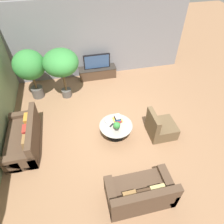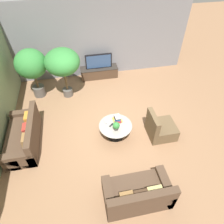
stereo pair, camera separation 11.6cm
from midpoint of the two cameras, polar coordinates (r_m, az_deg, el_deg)
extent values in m
plane|color=#8C6647|center=(6.46, -0.36, -4.26)|extent=(24.00, 24.00, 0.00)
cube|color=slate|center=(8.24, -5.68, 19.86)|extent=(7.40, 0.12, 3.00)
cube|color=#473323|center=(8.56, -4.57, 11.20)|extent=(1.51, 0.48, 0.44)
cube|color=#2D2823|center=(8.45, -4.65, 12.40)|extent=(1.54, 0.50, 0.02)
cube|color=black|center=(8.30, -4.78, 14.22)|extent=(1.07, 0.08, 0.60)
cube|color=navy|center=(8.26, -4.73, 14.08)|extent=(0.98, 0.00, 0.54)
cube|color=black|center=(8.44, -4.66, 12.53)|extent=(0.32, 0.13, 0.02)
cylinder|color=black|center=(6.23, 0.54, -6.58)|extent=(0.54, 0.54, 0.02)
cylinder|color=black|center=(6.07, 0.55, -5.33)|extent=(0.10, 0.10, 0.44)
cylinder|color=gray|center=(5.90, 0.57, -3.88)|extent=(0.98, 0.98, 0.02)
cube|color=#4C3828|center=(6.41, -24.46, -7.33)|extent=(0.84, 1.83, 0.42)
cube|color=#4C3828|center=(6.03, -22.51, -4.39)|extent=(0.16, 1.83, 0.42)
cube|color=#4C3828|center=(6.92, -24.00, -1.88)|extent=(0.84, 0.20, 0.54)
cube|color=#4C3828|center=(5.87, -25.36, -13.01)|extent=(0.84, 0.20, 0.54)
cube|color=orange|center=(6.39, -23.54, -2.22)|extent=(0.12, 0.35, 0.32)
cube|color=#B23328|center=(6.12, -23.79, -5.04)|extent=(0.17, 0.31, 0.30)
cube|color=olive|center=(5.84, -24.13, -7.95)|extent=(0.16, 0.33, 0.31)
cube|color=#4C3828|center=(5.06, 7.09, -21.94)|extent=(1.53, 0.84, 0.42)
cube|color=#4C3828|center=(4.56, 9.01, -23.48)|extent=(1.53, 0.16, 0.42)
cube|color=#4C3828|center=(5.19, 14.55, -19.68)|extent=(0.20, 0.84, 0.54)
cube|color=#4C3828|center=(4.92, -0.87, -23.38)|extent=(0.20, 0.84, 0.54)
cube|color=tan|center=(4.75, 11.99, -21.06)|extent=(0.33, 0.12, 0.29)
cube|color=#422D1E|center=(4.68, 8.22, -22.08)|extent=(0.32, 0.15, 0.30)
cube|color=olive|center=(4.63, 4.28, -23.06)|extent=(0.29, 0.17, 0.28)
cube|color=brown|center=(6.31, 13.45, -4.70)|extent=(0.80, 0.76, 0.40)
cube|color=brown|center=(5.88, 11.19, -2.50)|extent=(0.14, 0.76, 0.46)
cylinder|color=#514C47|center=(8.01, -20.83, 5.39)|extent=(0.43, 0.43, 0.39)
cylinder|color=brown|center=(7.78, -21.60, 7.80)|extent=(0.08, 0.08, 0.44)
ellipsoid|color=#337F38|center=(7.41, -23.05, 12.28)|extent=(1.06, 1.06, 1.00)
cylinder|color=#514C47|center=(7.74, -13.23, 5.39)|extent=(0.36, 0.36, 0.28)
cylinder|color=brown|center=(7.46, -13.82, 8.31)|extent=(0.08, 0.08, 0.69)
ellipsoid|color=#337F38|center=(7.05, -14.91, 13.50)|extent=(1.19, 1.19, 0.89)
cylinder|color=#514C47|center=(5.76, 0.77, -4.71)|extent=(0.13, 0.13, 0.08)
sphere|color=#337F38|center=(5.66, 0.78, -3.85)|extent=(0.21, 0.21, 0.21)
cube|color=gold|center=(6.03, 1.04, -2.25)|extent=(0.27, 0.28, 0.03)
cube|color=#A32823|center=(5.99, 1.12, -2.15)|extent=(0.20, 0.30, 0.03)
cube|color=#2D4C84|center=(5.97, 1.08, -2.00)|extent=(0.21, 0.21, 0.03)
cube|color=#232326|center=(5.96, 1.02, -1.56)|extent=(0.18, 0.18, 0.04)
cube|color=beige|center=(5.93, 1.10, -1.31)|extent=(0.18, 0.24, 0.03)
cube|color=black|center=(5.89, -0.68, -3.76)|extent=(0.15, 0.14, 0.02)
cube|color=gray|center=(5.97, -2.32, -2.88)|extent=(0.06, 0.16, 0.02)
camera|label=1|loc=(0.06, -90.54, -0.52)|focal=32.00mm
camera|label=2|loc=(0.06, 89.46, 0.52)|focal=32.00mm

